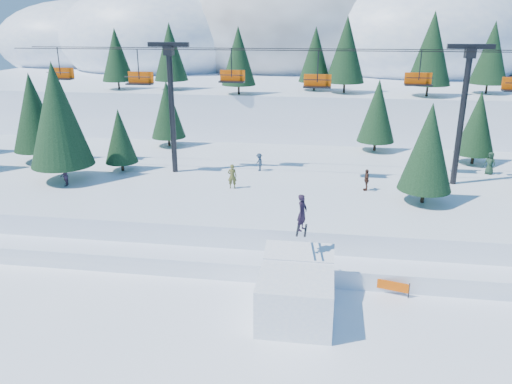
# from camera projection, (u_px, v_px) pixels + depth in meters

# --- Properties ---
(ground) EXTENTS (160.00, 160.00, 0.00)m
(ground) POSITION_uv_depth(u_px,v_px,m) (247.00, 335.00, 23.94)
(ground) COLOR white
(ground) RESTS_ON ground
(mid_shelf) EXTENTS (70.00, 22.00, 2.50)m
(mid_shelf) POSITION_uv_depth(u_px,v_px,m) (283.00, 191.00, 40.38)
(mid_shelf) COLOR white
(mid_shelf) RESTS_ON ground
(berm) EXTENTS (70.00, 6.00, 1.10)m
(berm) POSITION_uv_depth(u_px,v_px,m) (268.00, 252.00, 31.25)
(berm) COLOR white
(berm) RESTS_ON ground
(mountain_ridge) EXTENTS (119.00, 60.77, 26.46)m
(mountain_ridge) POSITION_uv_depth(u_px,v_px,m) (285.00, 48.00, 90.19)
(mountain_ridge) COLOR white
(mountain_ridge) RESTS_ON ground
(jump_kicker) EXTENTS (3.68, 5.01, 6.02)m
(jump_kicker) POSITION_uv_depth(u_px,v_px,m) (296.00, 291.00, 25.15)
(jump_kicker) COLOR white
(jump_kicker) RESTS_ON ground
(chairlift) EXTENTS (46.00, 3.21, 10.28)m
(chairlift) POSITION_uv_depth(u_px,v_px,m) (301.00, 90.00, 37.65)
(chairlift) COLOR black
(chairlift) RESTS_ON mid_shelf
(conifer_stand) EXTENTS (61.61, 17.86, 10.10)m
(conifer_stand) POSITION_uv_depth(u_px,v_px,m) (338.00, 120.00, 38.60)
(conifer_stand) COLOR black
(conifer_stand) RESTS_ON mid_shelf
(distant_skiers) EXTENTS (33.46, 8.86, 1.86)m
(distant_skiers) POSITION_uv_depth(u_px,v_px,m) (300.00, 170.00, 38.74)
(distant_skiers) COLOR brown
(distant_skiers) RESTS_ON mid_shelf
(banner_near) EXTENTS (2.77, 0.76, 0.90)m
(banner_near) POSITION_uv_depth(u_px,v_px,m) (383.00, 284.00, 27.45)
(banner_near) COLOR black
(banner_near) RESTS_ON ground
(banner_far) EXTENTS (2.75, 0.84, 0.90)m
(banner_far) POSITION_uv_depth(u_px,v_px,m) (400.00, 273.00, 28.68)
(banner_far) COLOR black
(banner_far) RESTS_ON ground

